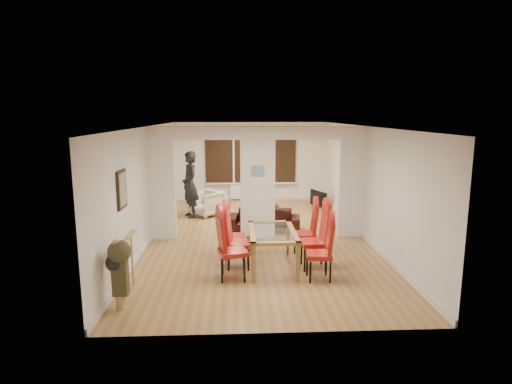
{
  "coord_description": "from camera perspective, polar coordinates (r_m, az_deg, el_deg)",
  "views": [
    {
      "loc": [
        -0.51,
        -9.76,
        2.89
      ],
      "look_at": [
        -0.01,
        0.6,
        0.98
      ],
      "focal_mm": 30.0,
      "sensor_mm": 36.0,
      "label": 1
    }
  ],
  "objects": [
    {
      "name": "armchair",
      "position": [
        12.3,
        -6.68,
        -1.5
      ],
      "size": [
        1.09,
        1.09,
        0.71
      ],
      "primitive_type": "imported",
      "rotation": [
        0.0,
        0.0,
        -0.8
      ],
      "color": "beige",
      "rests_on": "floor"
    },
    {
      "name": "dining_chair_la",
      "position": [
        7.55,
        -3.08,
        -7.32
      ],
      "size": [
        0.57,
        0.57,
        1.17
      ],
      "primitive_type": null,
      "rotation": [
        0.0,
        0.0,
        0.25
      ],
      "color": "#A01610",
      "rests_on": "floor"
    },
    {
      "name": "dining_chair_rc",
      "position": [
        8.77,
        6.54,
        -5.13
      ],
      "size": [
        0.46,
        0.46,
        1.09
      ],
      "primitive_type": null,
      "rotation": [
        0.0,
        0.0,
        -0.06
      ],
      "color": "#A01610",
      "rests_on": "floor"
    },
    {
      "name": "dining_chair_rb",
      "position": [
        8.12,
        7.72,
        -6.1
      ],
      "size": [
        0.49,
        0.49,
        1.18
      ],
      "primitive_type": null,
      "rotation": [
        0.0,
        0.0,
        0.04
      ],
      "color": "#A01610",
      "rests_on": "floor"
    },
    {
      "name": "divider_wall",
      "position": [
        9.9,
        0.22,
        1.21
      ],
      "size": [
        5.0,
        0.18,
        2.6
      ],
      "primitive_type": "cube",
      "color": "white",
      "rests_on": "floor"
    },
    {
      "name": "pendant_light",
      "position": [
        13.1,
        0.79,
        7.22
      ],
      "size": [
        0.36,
        0.36,
        0.36
      ],
      "primitive_type": "sphere",
      "color": "orange",
      "rests_on": "room_walls"
    },
    {
      "name": "dining_table",
      "position": [
        8.15,
        2.19,
        -7.63
      ],
      "size": [
        0.87,
        1.55,
        0.72
      ],
      "primitive_type": null,
      "color": "olive",
      "rests_on": "floor"
    },
    {
      "name": "shoes",
      "position": [
        9.83,
        -0.65,
        -6.36
      ],
      "size": [
        0.22,
        0.24,
        0.09
      ],
      "primitive_type": null,
      "color": "black",
      "rests_on": "floor"
    },
    {
      "name": "dining_chair_lc",
      "position": [
        8.62,
        -2.87,
        -5.49
      ],
      "size": [
        0.42,
        0.42,
        1.05
      ],
      "primitive_type": null,
      "rotation": [
        0.0,
        0.0,
        -0.01
      ],
      "color": "#A01610",
      "rests_on": "floor"
    },
    {
      "name": "pillar_photo",
      "position": [
        9.76,
        0.25,
        2.86
      ],
      "size": [
        0.3,
        0.03,
        0.25
      ],
      "primitive_type": "cube",
      "color": "#4C8CD8",
      "rests_on": "divider_wall"
    },
    {
      "name": "bay_window_blinds",
      "position": [
        14.27,
        -0.7,
        4.87
      ],
      "size": [
        3.0,
        0.08,
        1.8
      ],
      "primitive_type": "cube",
      "color": "black",
      "rests_on": "room_walls"
    },
    {
      "name": "dining_chair_lb",
      "position": [
        8.09,
        -2.37,
        -6.29
      ],
      "size": [
        0.51,
        0.51,
        1.12
      ],
      "primitive_type": null,
      "rotation": [
        0.0,
        0.0,
        -0.14
      ],
      "color": "#A01610",
      "rests_on": "floor"
    },
    {
      "name": "stair_newel",
      "position": [
        7.18,
        -16.86,
        -9.04
      ],
      "size": [
        0.4,
        1.2,
        1.1
      ],
      "primitive_type": null,
      "color": "#AC874F",
      "rests_on": "floor"
    },
    {
      "name": "floor",
      "position": [
        10.19,
        0.22,
        -6.02
      ],
      "size": [
        5.0,
        9.0,
        0.01
      ],
      "primitive_type": "cube",
      "color": "olive",
      "rests_on": "ground"
    },
    {
      "name": "dining_chair_ra",
      "position": [
        7.61,
        8.39,
        -7.69
      ],
      "size": [
        0.46,
        0.46,
        1.07
      ],
      "primitive_type": null,
      "rotation": [
        0.0,
        0.0,
        -0.08
      ],
      "color": "#A01610",
      "rests_on": "floor"
    },
    {
      "name": "television",
      "position": [
        13.52,
        7.99,
        -0.91
      ],
      "size": [
        0.84,
        0.44,
        0.5
      ],
      "primitive_type": "imported",
      "rotation": [
        0.0,
        0.0,
        1.97
      ],
      "color": "black",
      "rests_on": "floor"
    },
    {
      "name": "coffee_table",
      "position": [
        12.53,
        0.64,
        -2.33
      ],
      "size": [
        1.06,
        0.61,
        0.23
      ],
      "primitive_type": null,
      "rotation": [
        0.0,
        0.0,
        -0.11
      ],
      "color": "black",
      "rests_on": "floor"
    },
    {
      "name": "sofa",
      "position": [
        10.72,
        1.1,
        -3.75
      ],
      "size": [
        1.85,
        0.92,
        0.52
      ],
      "primitive_type": "imported",
      "rotation": [
        0.0,
        0.0,
        -0.13
      ],
      "color": "black",
      "rests_on": "floor"
    },
    {
      "name": "person",
      "position": [
        12.09,
        -8.8,
        1.0
      ],
      "size": [
        0.8,
        0.68,
        1.86
      ],
      "primitive_type": "imported",
      "rotation": [
        0.0,
        0.0,
        -1.16
      ],
      "color": "black",
      "rests_on": "floor"
    },
    {
      "name": "wall_poster",
      "position": [
        7.72,
        -17.44,
        0.35
      ],
      "size": [
        0.04,
        0.52,
        0.67
      ],
      "primitive_type": "cube",
      "color": "gray",
      "rests_on": "room_walls"
    },
    {
      "name": "bowl",
      "position": [
        12.57,
        0.45,
        -1.63
      ],
      "size": [
        0.2,
        0.2,
        0.05
      ],
      "primitive_type": "imported",
      "color": "black",
      "rests_on": "coffee_table"
    },
    {
      "name": "radiator",
      "position": [
        14.4,
        -0.69,
        0.1
      ],
      "size": [
        1.4,
        0.08,
        0.5
      ],
      "primitive_type": "cube",
      "color": "white",
      "rests_on": "floor"
    },
    {
      "name": "room_walls",
      "position": [
        9.9,
        0.22,
        1.21
      ],
      "size": [
        5.0,
        9.0,
        2.6
      ],
      "primitive_type": null,
      "color": "silver",
      "rests_on": "floor"
    },
    {
      "name": "bottle",
      "position": [
        12.38,
        0.2,
        -1.23
      ],
      "size": [
        0.08,
        0.08,
        0.3
      ],
      "primitive_type": "cylinder",
      "color": "#143F19",
      "rests_on": "coffee_table"
    }
  ]
}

